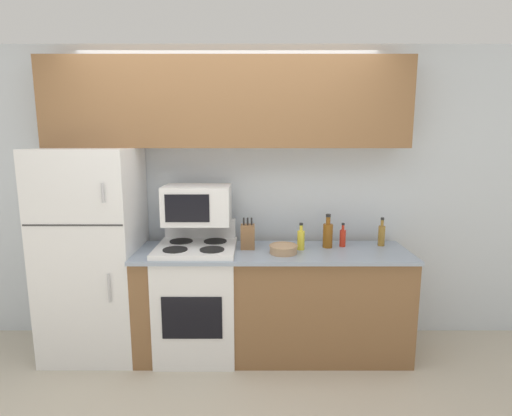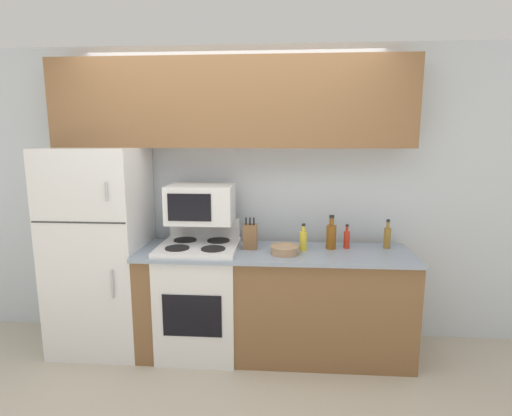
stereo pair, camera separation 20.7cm
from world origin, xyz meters
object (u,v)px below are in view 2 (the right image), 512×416
Objects in this scene: bottle_hot_sauce at (347,239)px; bottle_vinegar at (387,237)px; refrigerator at (100,250)px; bottle_whiskey at (331,236)px; knife_block at (250,236)px; bottle_cooking_spray at (303,240)px; stove at (200,297)px; microwave at (201,204)px; bowl at (285,249)px.

bottle_hot_sauce is 0.83× the size of bottle_vinegar.
bottle_whiskey is at bearing 1.33° from refrigerator.
refrigerator is 6.54× the size of knife_block.
bottle_hot_sauce is 0.91× the size of bottle_cooking_spray.
stove is 4.95× the size of bottle_cooking_spray.
bottle_vinegar is at bearing 4.83° from knife_block.
stove is 2.03× the size of microwave.
bowl is at bearing -158.58° from bottle_hot_sauce.
stove is 4.54× the size of bottle_vinegar.
refrigerator is 0.94m from microwave.
refrigerator is 2.39m from bottle_vinegar.
bottle_cooking_spray is at bearing -4.92° from microwave.
stove is at bearing -178.37° from bottle_cooking_spray.
bottle_whiskey is at bearing -173.29° from bottle_vinegar.
bottle_vinegar reaches higher than stove.
refrigerator is 7.52× the size of bowl.
refrigerator reaches higher than bottle_whiskey.
bottle_whiskey reaches higher than bowl.
bottle_vinegar is 0.86× the size of bottle_whiskey.
microwave is at bearing -178.21° from bottle_vinegar.
bowl is 0.42m from bottle_whiskey.
microwave is at bearing 165.43° from bowl.
bottle_hot_sauce is at bearing 21.42° from bowl.
knife_block reaches higher than bottle_cooking_spray.
knife_block is 1.30× the size of bottle_hot_sauce.
microwave is at bearing -179.12° from bottle_hot_sauce.
bowl is 0.55m from bottle_hot_sauce.
refrigerator reaches higher than bottle_cooking_spray.
bowl is 1.03× the size of bottle_cooking_spray.
microwave is 0.49m from knife_block.
bottle_hot_sauce is (0.51, 0.20, 0.04)m from bowl.
bottle_vinegar is (2.39, 0.10, 0.13)m from refrigerator.
microwave reaches higher than bottle_whiskey.
microwave is 2.68× the size of bottle_hot_sauce.
bottle_hot_sauce is at bearing 14.25° from bottle_cooking_spray.
bottle_hot_sauce is (0.79, 0.07, -0.02)m from knife_block.
knife_block is at bearing 6.82° from stove.
bowl is 0.94× the size of bottle_vinegar.
bottle_vinegar is at bearing 15.21° from bowl.
bottle_whiskey is (1.07, 0.09, 0.52)m from stove.
refrigerator is at bearing -179.80° from knife_block.
stove is at bearing -174.55° from bottle_hot_sauce.
bottle_cooking_spray is at bearing 36.00° from bowl.
microwave is 2.23× the size of bottle_vinegar.
microwave reaches higher than knife_block.
refrigerator is at bearing -177.63° from bottle_vinegar.
bowl is 0.87m from bottle_vinegar.
bottle_whiskey is (1.93, 0.04, 0.15)m from refrigerator.
bottle_whiskey reaches higher than bottle_hot_sauce.
bottle_whiskey is (-0.46, -0.05, 0.02)m from bottle_vinegar.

